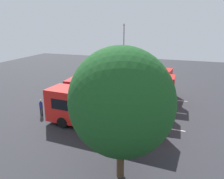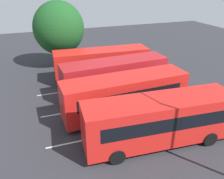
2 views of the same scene
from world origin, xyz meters
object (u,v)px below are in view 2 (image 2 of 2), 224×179
at_px(bus_center_left, 126,94).
at_px(pedestrian, 159,65).
at_px(bus_far_right, 102,63).
at_px(depot_tree, 59,28).
at_px(bus_center_right, 115,76).
at_px(bus_far_left, 160,120).

height_order(bus_center_left, pedestrian, bus_center_left).
xyz_separation_m(bus_far_right, depot_tree, (-3.40, 5.39, 2.85)).
distance_m(bus_center_left, bus_far_right, 7.52).
bearing_deg(bus_center_right, bus_far_right, 88.13).
bearing_deg(pedestrian, depot_tree, -4.99).
height_order(bus_center_left, depot_tree, depot_tree).
distance_m(bus_center_left, bus_center_right, 3.85).
relative_size(bus_center_left, pedestrian, 6.04).
height_order(bus_center_left, bus_far_right, same).
bearing_deg(bus_center_right, bus_far_left, -92.34).
relative_size(bus_center_left, bus_far_right, 0.99).
bearing_deg(bus_center_left, bus_center_right, 79.54).
bearing_deg(bus_far_left, depot_tree, 106.64).
bearing_deg(depot_tree, bus_center_right, -69.09).
distance_m(bus_center_right, pedestrian, 7.11).
bearing_deg(bus_far_left, bus_center_right, 95.35).
bearing_deg(pedestrian, bus_center_right, 51.75).
xyz_separation_m(bus_far_left, bus_center_right, (-0.08, 7.76, 0.00)).
bearing_deg(bus_center_right, depot_tree, 107.95).
bearing_deg(bus_far_left, bus_far_right, 95.50).
height_order(bus_far_right, depot_tree, depot_tree).
height_order(bus_far_left, bus_center_left, same).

